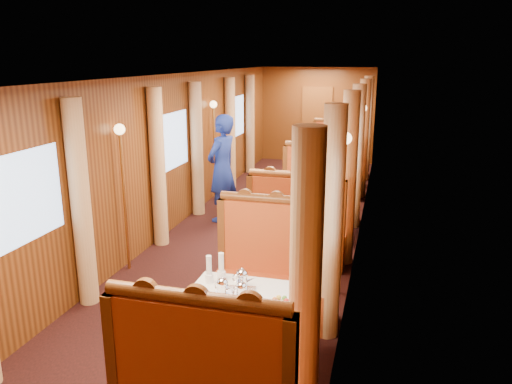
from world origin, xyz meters
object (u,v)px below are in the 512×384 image
(banquette_far_fwd, at_px, (328,177))
(passenger, at_px, (317,181))
(tea_tray, at_px, (235,292))
(table_near, at_px, (247,332))
(banquette_mid_aft, at_px, (318,196))
(steward, at_px, (222,168))
(banquette_far_aft, at_px, (338,158))
(banquette_near_aft, at_px, (273,280))
(teapot_right, at_px, (242,293))
(table_far, at_px, (334,169))
(teapot_back, at_px, (242,281))
(teapot_left, at_px, (223,289))
(banquette_mid_fwd, at_px, (297,235))
(fruit_plate, at_px, (280,302))
(rose_vase_mid, at_px, (308,181))
(rose_vase_far, at_px, (334,144))
(table_mid, at_px, (309,216))

(banquette_far_fwd, relative_size, passenger, 1.76)
(tea_tray, bearing_deg, table_near, 7.68)
(banquette_mid_aft, distance_m, steward, 1.73)
(table_near, bearing_deg, banquette_far_aft, 90.00)
(banquette_near_aft, height_order, teapot_right, banquette_near_aft)
(table_near, xyz_separation_m, passenger, (-0.00, 4.29, 0.37))
(table_far, distance_m, teapot_back, 6.92)
(tea_tray, bearing_deg, teapot_back, 72.83)
(banquette_mid_aft, xyz_separation_m, steward, (-1.59, -0.46, 0.49))
(banquette_far_aft, bearing_deg, teapot_left, -91.36)
(banquette_far_aft, bearing_deg, banquette_mid_fwd, -90.00)
(banquette_mid_aft, xyz_separation_m, fruit_plate, (0.32, -4.62, 0.35))
(banquette_far_aft, bearing_deg, rose_vase_mid, -90.35)
(banquette_far_fwd, bearing_deg, rose_vase_far, 90.71)
(banquette_near_aft, bearing_deg, banquette_mid_aft, 90.00)
(banquette_mid_fwd, bearing_deg, rose_vase_mid, 91.58)
(banquette_mid_aft, xyz_separation_m, passenger, (-0.00, -0.23, 0.32))
(banquette_mid_aft, xyz_separation_m, banquette_far_aft, (0.00, 3.50, 0.00))
(banquette_mid_aft, xyz_separation_m, rose_vase_far, (-0.01, 2.49, 0.50))
(steward, bearing_deg, teapot_back, 38.25)
(banquette_far_aft, bearing_deg, teapot_right, -90.14)
(banquette_near_aft, distance_m, table_mid, 2.49)
(table_far, bearing_deg, table_mid, -90.00)
(table_far, xyz_separation_m, banquette_far_aft, (0.00, 1.01, 0.05))
(table_near, bearing_deg, teapot_right, -100.26)
(table_far, height_order, steward, steward)
(teapot_right, bearing_deg, steward, 116.28)
(banquette_far_aft, bearing_deg, table_near, -90.00)
(banquette_mid_aft, xyz_separation_m, table_far, (0.00, 2.49, -0.05))
(rose_vase_mid, bearing_deg, steward, 160.36)
(teapot_back, bearing_deg, table_mid, 94.07)
(banquette_far_aft, height_order, teapot_right, banquette_far_aft)
(banquette_far_aft, distance_m, tea_tray, 8.04)
(teapot_back, height_order, steward, steward)
(banquette_far_fwd, height_order, teapot_left, banquette_far_fwd)
(rose_vase_mid, bearing_deg, tea_tray, -91.29)
(teapot_right, bearing_deg, banquette_far_fwd, 95.42)
(table_mid, height_order, banquette_far_fwd, banquette_far_fwd)
(table_mid, relative_size, teapot_right, 7.04)
(banquette_near_aft, bearing_deg, steward, 117.61)
(table_near, distance_m, table_far, 7.00)
(table_far, distance_m, rose_vase_far, 0.55)
(tea_tray, height_order, rose_vase_far, rose_vase_far)
(table_near, xyz_separation_m, rose_vase_far, (-0.01, 7.01, 0.55))
(banquette_mid_aft, bearing_deg, banquette_near_aft, -90.00)
(table_near, height_order, table_far, same)
(teapot_back, bearing_deg, table_near, -47.19)
(rose_vase_far, bearing_deg, banquette_far_aft, 89.28)
(table_mid, xyz_separation_m, teapot_right, (-0.02, -3.61, 0.44))
(passenger, bearing_deg, teapot_left, -92.52)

